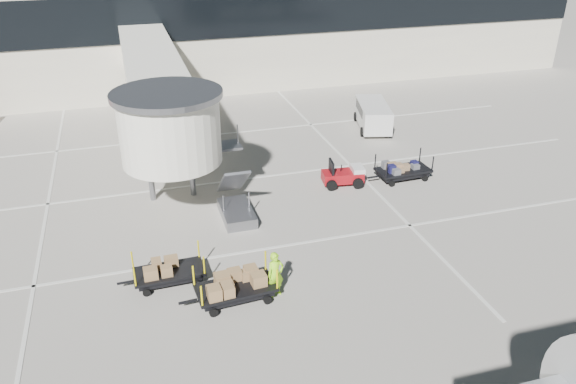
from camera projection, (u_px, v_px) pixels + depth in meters
name	position (u px, v px, depth m)	size (l,w,h in m)	color
ground	(298.00, 272.00, 22.35)	(140.00, 140.00, 0.00)	#B7B0A3
lane_markings	(233.00, 178.00, 30.15)	(40.00, 30.00, 0.02)	silver
terminal	(183.00, 29.00, 45.98)	(64.00, 12.11, 15.20)	beige
jet_bridge	(158.00, 90.00, 29.87)	(5.70, 20.40, 6.03)	white
baggage_tug	(344.00, 176.00, 29.20)	(2.25, 1.60, 1.40)	maroon
suitcase_cart	(403.00, 170.00, 29.85)	(3.52, 1.53, 1.37)	black
box_cart_near	(232.00, 288.00, 20.40)	(3.61, 1.65, 1.40)	black
box_cart_far	(167.00, 273.00, 21.46)	(3.30, 1.39, 1.29)	black
ground_worker	(276.00, 274.00, 20.64)	(0.66, 0.43, 1.82)	#98ED19
minivan	(373.00, 113.00, 36.62)	(2.83, 4.70, 1.66)	silver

